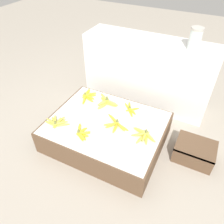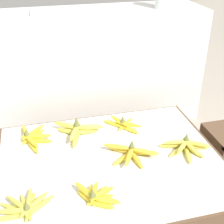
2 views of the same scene
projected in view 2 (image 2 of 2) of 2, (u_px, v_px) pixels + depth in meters
The scene contains 11 objects.
ground_plane at pixel (111, 197), 1.68m from camera, with size 10.00×10.00×0.00m, color #A89E8E.
display_platform at pixel (111, 179), 1.62m from camera, with size 1.12×0.89×0.26m.
back_vendor_table at pixel (97, 68), 2.21m from camera, with size 1.47×0.40×0.80m.
banana_bunch_front_left at pixel (25, 207), 1.25m from camera, with size 0.25×0.17×0.08m.
banana_bunch_front_midleft at pixel (96, 196), 1.30m from camera, with size 0.18×0.18×0.09m.
banana_bunch_middle_midright at pixel (131, 153), 1.56m from camera, with size 0.27×0.22×0.09m.
banana_bunch_middle_right at pixel (186, 146), 1.61m from camera, with size 0.26×0.19×0.09m.
banana_bunch_back_left at pixel (32, 137), 1.68m from camera, with size 0.17×0.28×0.09m.
banana_bunch_back_midleft at pixel (77, 130), 1.72m from camera, with size 0.27×0.24×0.11m.
banana_bunch_back_midright at pixel (123, 124), 1.80m from camera, with size 0.20×0.20×0.08m.
foam_tray_white at pixel (48, 11), 1.94m from camera, with size 0.22×0.19×0.02m.
Camera 2 is at (-0.30, -1.19, 1.24)m, focal length 50.00 mm.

